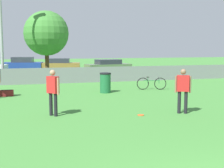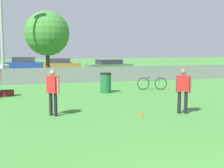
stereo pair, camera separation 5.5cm
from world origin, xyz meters
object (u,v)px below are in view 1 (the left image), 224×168
Objects in this scene: parked_car_tan at (58,65)px; trash_bin at (105,83)px; tree_near_pole at (46,33)px; player_defender_red at (53,89)px; parked_car_blue at (23,64)px; frisbee_disc at (141,115)px; parked_car_olive at (108,66)px; player_thrower_red at (183,88)px; gear_bag_sideline at (7,93)px; bicycle_sideline at (152,83)px; light_pole at (0,5)px.

trash_bin is at bearing -75.60° from parked_car_tan.
parked_car_tan is at bearing 77.65° from tree_near_pole.
player_defender_red is 0.41× the size of parked_car_blue.
tree_near_pole is at bearing -64.75° from parked_car_blue.
frisbee_disc is 0.05× the size of parked_car_tan.
parked_car_olive is at bearing 120.40° from player_defender_red.
parked_car_blue is (-6.07, 22.89, -0.31)m from player_thrower_red.
gear_bag_sideline reaches higher than frisbee_disc.
player_thrower_red is 2.53× the size of gear_bag_sideline.
frisbee_disc is 0.37× the size of gear_bag_sideline.
parked_car_blue is at bearing 144.36° from player_defender_red.
parked_car_blue is at bearing 100.93° from frisbee_disc.
player_thrower_red is 1.95m from frisbee_disc.
trash_bin reaches higher than frisbee_disc.
player_thrower_red is at bearing -63.39° from parked_car_blue.
frisbee_disc is 19.52m from parked_car_olive.
parked_car_tan is (3.59, -0.63, -0.05)m from parked_car_blue.
player_defender_red reaches higher than parked_car_olive.
parked_car_olive reaches higher than trash_bin.
trash_bin reaches higher than bicycle_sideline.
parked_car_olive is at bearing 35.63° from tree_near_pole.
gear_bag_sideline is (0.53, -5.55, -5.12)m from light_pole.
parked_car_blue is at bearing 104.98° from trash_bin.
tree_near_pole is at bearing 138.21° from player_defender_red.
bicycle_sideline is (8.70, -5.31, -4.90)m from light_pole.
tree_near_pole is 21.26× the size of frisbee_disc.
light_pole is at bearing 95.41° from gear_bag_sideline.
parked_car_tan is at bearing 93.28° from trash_bin.
light_pole is 8.08× the size of trash_bin.
parked_car_olive reaches higher than frisbee_disc.
player_defender_red is 1.54× the size of trash_bin.
parked_car_olive is at bearing 108.41° from player_thrower_red.
parked_car_blue is at bearing 129.52° from player_thrower_red.
parked_car_blue is at bearing 145.76° from parked_car_olive.
parked_car_blue is (-1.95, 8.13, -2.88)m from tree_near_pole.
tree_near_pole reaches higher than player_thrower_red.
player_thrower_red reaches higher than parked_car_olive.
bicycle_sideline is (6.24, 5.55, -0.63)m from player_defender_red.
tree_near_pole is at bearing 130.26° from player_thrower_red.
player_defender_red reaches higher than frisbee_disc.
gear_bag_sideline is at bearing 177.50° from trash_bin.
player_thrower_red is 0.37× the size of parked_car_tan.
parked_car_olive reaches higher than gear_bag_sideline.
tree_near_pole is 3.12× the size of player_thrower_red.
player_defender_red is (-0.70, -13.87, -2.56)m from tree_near_pole.
frisbee_disc is 5.91m from trash_bin.
trash_bin is (5.75, -5.78, -4.71)m from light_pole.
parked_car_tan is at bearing 65.39° from light_pole.
trash_bin is (2.58, -8.79, -3.01)m from tree_near_pole.
player_thrower_red is 0.41× the size of parked_car_blue.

